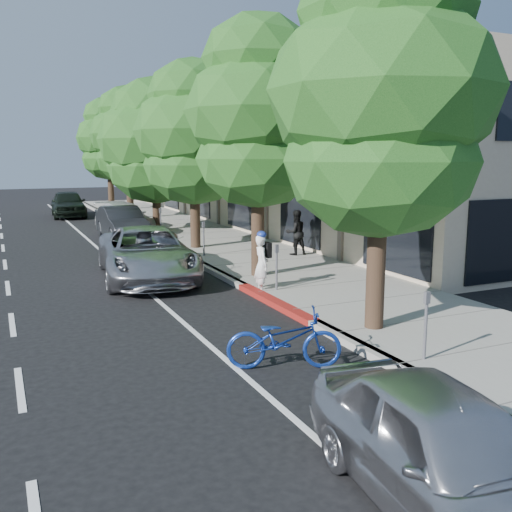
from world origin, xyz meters
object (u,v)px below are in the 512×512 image
street_tree_3 (155,142)px  street_tree_4 (128,136)px  dark_sedan (122,223)px  pedestrian (296,233)px  bicycle (284,339)px  white_pickup (124,217)px  dark_suv_far (68,204)px  silver_suv (147,254)px  street_tree_0 (382,98)px  street_tree_2 (194,134)px  street_tree_1 (258,115)px  near_car_a (446,453)px  street_tree_5 (109,140)px  cyclist (262,264)px

street_tree_3 → street_tree_4: 6.02m
dark_sedan → pedestrian: pedestrian is taller
bicycle → white_pickup: white_pickup is taller
dark_suv_far → pedestrian: 19.88m
silver_suv → dark_sedan: (1.07, 9.00, -0.05)m
dark_sedan → pedestrian: size_ratio=2.75×
street_tree_0 → street_tree_3: (-0.00, 18.00, -0.48)m
street_tree_2 → street_tree_0: bearing=-90.0°
street_tree_2 → street_tree_3: street_tree_3 is taller
street_tree_4 → pedestrian: size_ratio=4.68×
street_tree_4 → street_tree_1: bearing=-90.0°
white_pickup → silver_suv: bearing=-104.0°
near_car_a → street_tree_2: bearing=86.5°
bicycle → street_tree_3: bearing=13.8°
street_tree_5 → pedestrian: (2.83, -21.25, -3.88)m
street_tree_3 → cyclist: 14.16m
street_tree_3 → near_car_a: street_tree_3 is taller
bicycle → white_pickup: (1.30, 20.21, 0.17)m
cyclist → pedestrian: 5.63m
street_tree_5 → dark_suv_far: size_ratio=1.59×
white_pickup → street_tree_0: bearing=-91.6°
street_tree_2 → cyclist: (-0.65, -7.67, -3.81)m
street_tree_5 → white_pickup: 11.64m
street_tree_1 → street_tree_4: (0.00, 18.00, -0.08)m
street_tree_4 → dark_suv_far: 6.33m
street_tree_0 → cyclist: (-0.65, 4.33, -4.13)m
bicycle → street_tree_5: bearing=16.9°
near_car_a → dark_sedan: bearing=93.8°
white_pickup → pedestrian: size_ratio=2.96×
street_tree_0 → white_pickup: street_tree_0 is taller
cyclist → near_car_a: cyclist is taller
white_pickup → near_car_a: size_ratio=1.20×
near_car_a → cyclist: bearing=82.6°
street_tree_3 → dark_suv_far: 10.84m
bicycle → dark_sedan: dark_sedan is taller
street_tree_3 → dark_sedan: (-2.03, -1.50, -3.71)m
street_tree_3 → street_tree_5: 12.01m
street_tree_3 → street_tree_4: street_tree_4 is taller
street_tree_0 → street_tree_4: size_ratio=1.02×
street_tree_4 → white_pickup: size_ratio=1.58×
cyclist → dark_sedan: size_ratio=0.36×
street_tree_3 → white_pickup: street_tree_3 is taller
street_tree_0 → street_tree_5: size_ratio=1.03×
silver_suv → pedestrian: size_ratio=3.48×
street_tree_2 → street_tree_5: 18.00m
street_tree_5 → bicycle: 31.41m
street_tree_3 → cyclist: size_ratio=4.60×
street_tree_1 → street_tree_2: street_tree_1 is taller
street_tree_2 → bicycle: bearing=-101.7°
street_tree_1 → cyclist: street_tree_1 is taller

